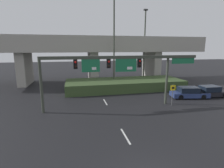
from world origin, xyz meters
TOP-DOWN VIEW (x-y plane):
  - lane_markings at (0.00, 13.27)m, footprint 0.14×36.63m
  - signal_gantry at (1.16, 11.07)m, footprint 17.08×0.44m
  - speed_limit_sign at (7.19, 10.38)m, footprint 0.60×0.11m
  - highway_light_pole_near at (9.05, 23.47)m, footprint 0.70×0.36m
  - highway_light_pole_far at (2.87, 21.11)m, footprint 0.70×0.36m
  - overpass_bridge at (0.00, 26.76)m, footprint 42.68×7.64m
  - grass_embankment at (4.26, 19.42)m, footprint 18.28×6.26m
  - parked_sedan_near_right at (11.08, 12.78)m, footprint 4.94×2.72m
  - parked_sedan_mid_right at (14.18, 12.63)m, footprint 4.59×1.94m

SIDE VIEW (x-z plane):
  - lane_markings at x=0.00m, z-range 0.00..0.01m
  - parked_sedan_near_right at x=11.08m, z-range -0.05..1.39m
  - parked_sedan_mid_right at x=14.18m, z-range -0.06..1.42m
  - grass_embankment at x=4.26m, z-range 0.00..1.48m
  - speed_limit_sign at x=7.19m, z-range 0.37..2.79m
  - signal_gantry at x=1.16m, z-range 1.82..7.47m
  - overpass_bridge at x=0.00m, z-range 1.71..10.20m
  - highway_light_pole_near at x=9.05m, z-range 0.37..13.42m
  - highway_light_pole_far at x=2.87m, z-range 0.38..16.69m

